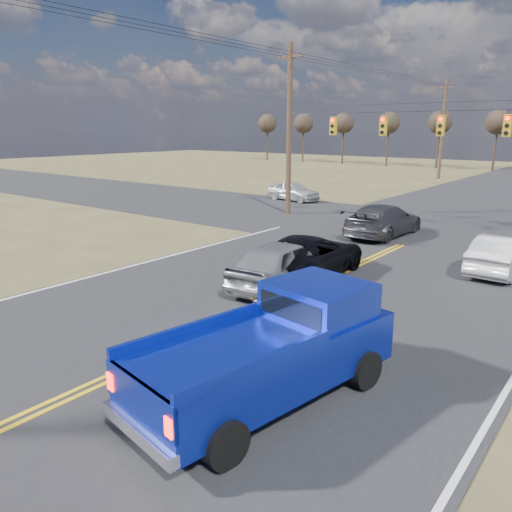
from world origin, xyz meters
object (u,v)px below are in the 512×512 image
Objects in this scene: pickup_truck at (274,350)px; dgrey_car_queue at (383,220)px; cross_car_west at (293,191)px; black_suv at (308,256)px; white_car_queue at (502,254)px; silver_suv at (282,263)px.

pickup_truck reaches higher than dgrey_car_queue.
pickup_truck is at bearing -139.39° from cross_car_west.
cross_car_west is at bearing 132.78° from pickup_truck.
dgrey_car_queue is at bearing -88.35° from black_suv.
dgrey_car_queue reaches higher than white_car_queue.
cross_car_west is (-11.18, 17.32, -0.10)m from silver_suv.
silver_suv is 1.63m from black_suv.
silver_suv is 9.85m from dgrey_car_queue.
black_suv reaches higher than white_car_queue.
pickup_truck is 16.49m from dgrey_car_queue.
pickup_truck is 12.37m from white_car_queue.
silver_suv is 20.62m from cross_car_west.
black_suv is at bearing -137.03° from cross_car_west.
silver_suv is at bearing 50.86° from white_car_queue.
silver_suv is at bearing 95.91° from dgrey_car_queue.
silver_suv reaches higher than white_car_queue.
white_car_queue is 19.91m from cross_car_west.
pickup_truck is at bearing 114.03° from black_suv.
cross_car_west is at bearing -32.09° from white_car_queue.
dgrey_car_queue is (-4.78, 15.78, -0.25)m from pickup_truck.
black_suv reaches higher than cross_car_west.
pickup_truck is 1.09× the size of black_suv.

